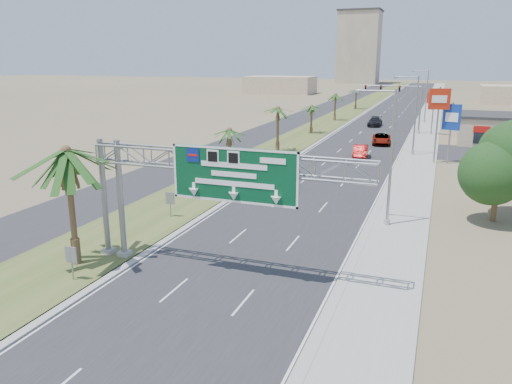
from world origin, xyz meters
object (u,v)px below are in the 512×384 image
object	(u,v)px
palm_near	(66,151)
car_right_lane	(381,139)
car_left_lane	(283,180)
pole_sign_blue	(452,119)
car_far	(375,122)
signal_mast	(408,104)
sign_gantry	(211,170)
pole_sign_red_near	(439,104)
pole_sign_red_far	(434,101)
car_mid_lane	(360,152)

from	to	relation	value
palm_near	car_right_lane	world-z (taller)	palm_near
car_right_lane	car_left_lane	bearing A→B (deg)	-108.08
pole_sign_blue	car_far	bearing A→B (deg)	111.78
signal_mast	palm_near	bearing A→B (deg)	-102.66
sign_gantry	palm_near	size ratio (longest dim) A/B	2.01
pole_sign_red_near	pole_sign_red_far	distance (m)	24.05
sign_gantry	signal_mast	world-z (taller)	signal_mast
car_mid_lane	pole_sign_blue	size ratio (longest dim) A/B	0.70
signal_mast	pole_sign_red_near	size ratio (longest dim) A/B	1.15
car_right_lane	car_far	bearing A→B (deg)	93.06
signal_mast	pole_sign_red_far	size ratio (longest dim) A/B	1.45
car_left_lane	car_mid_lane	world-z (taller)	car_left_lane
car_right_lane	signal_mast	bearing A→B (deg)	72.24
car_left_lane	car_far	world-z (taller)	car_left_lane
car_mid_lane	car_far	world-z (taller)	car_mid_lane
signal_mast	pole_sign_blue	distance (m)	24.86
palm_near	sign_gantry	bearing A→B (deg)	13.32
car_mid_lane	pole_sign_red_far	xyz separation A→B (m)	(7.71, 23.93, 4.69)
pole_sign_blue	car_left_lane	bearing A→B (deg)	-129.08
pole_sign_red_near	palm_near	bearing A→B (deg)	-116.14
sign_gantry	signal_mast	distance (m)	62.37
car_mid_lane	pole_sign_red_near	size ratio (longest dim) A/B	0.56
sign_gantry	signal_mast	bearing A→B (deg)	84.26
sign_gantry	car_left_lane	world-z (taller)	sign_gantry
car_mid_lane	sign_gantry	bearing A→B (deg)	-100.42
car_mid_lane	pole_sign_red_far	bearing A→B (deg)	65.61
signal_mast	pole_sign_red_far	bearing A→B (deg)	-6.83
car_right_lane	pole_sign_blue	distance (m)	15.00
car_mid_lane	car_right_lane	distance (m)	11.65
sign_gantry	pole_sign_blue	distance (m)	40.16
sign_gantry	car_far	world-z (taller)	sign_gantry
palm_near	signal_mast	distance (m)	65.60
car_left_lane	signal_mast	bearing A→B (deg)	71.64
palm_near	signal_mast	bearing A→B (deg)	77.34
car_mid_lane	car_far	size ratio (longest dim) A/B	0.89
car_left_lane	pole_sign_blue	bearing A→B (deg)	43.61
car_far	pole_sign_red_far	world-z (taller)	pole_sign_red_far
palm_near	pole_sign_red_far	size ratio (longest dim) A/B	1.18
car_far	signal_mast	bearing A→B (deg)	-51.70
car_right_lane	pole_sign_red_near	bearing A→B (deg)	-64.20
signal_mast	car_mid_lane	world-z (taller)	signal_mast
car_left_lane	pole_sign_red_near	size ratio (longest dim) A/B	0.55
sign_gantry	car_right_lane	size ratio (longest dim) A/B	3.03
palm_near	pole_sign_blue	distance (m)	45.17
car_far	pole_sign_red_near	size ratio (longest dim) A/B	0.63
sign_gantry	pole_sign_red_near	bearing A→B (deg)	73.33
car_far	pole_sign_blue	bearing A→B (deg)	-68.79
car_mid_lane	car_right_lane	world-z (taller)	car_mid_lane
pole_sign_red_near	pole_sign_blue	bearing A→B (deg)	17.69
car_left_lane	car_right_lane	size ratio (longest dim) A/B	0.89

